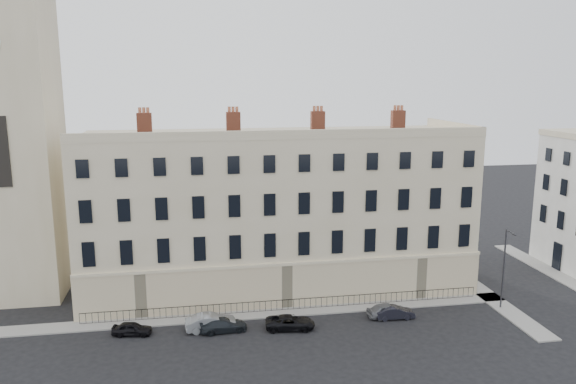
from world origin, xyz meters
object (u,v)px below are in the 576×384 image
object	(u,v)px
car_d	(290,322)
car_e	(387,310)
car_c	(223,325)
streetlamp	(504,265)
car_b	(211,322)
car_a	(132,329)
car_f	(395,312)

from	to	relation	value
car_d	car_e	size ratio (longest dim) A/B	1.13
car_c	streetlamp	xyz separation A→B (m)	(24.54, 0.34, 3.49)
car_b	streetlamp	distance (m)	25.71
car_a	car_f	bearing A→B (deg)	-82.41
car_b	streetlamp	world-z (taller)	streetlamp
car_a	streetlamp	xyz separation A→B (m)	(31.72, -0.25, 3.51)
car_a	car_f	xyz separation A→B (m)	(21.69, -0.58, 0.02)
car_a	car_f	world-z (taller)	car_f
car_f	streetlamp	distance (m)	10.63
streetlamp	car_d	bearing A→B (deg)	179.58
car_e	car_d	bearing A→B (deg)	89.12
car_a	streetlamp	size ratio (longest dim) A/B	0.43
car_c	car_d	world-z (taller)	car_d
car_d	streetlamp	size ratio (longest dim) A/B	0.55
car_b	car_e	world-z (taller)	car_b
car_b	car_f	xyz separation A→B (m)	(15.46, -0.41, -0.13)
car_b	car_c	distance (m)	1.04
car_b	car_d	size ratio (longest dim) A/B	1.02
car_b	car_d	world-z (taller)	car_b
car_a	car_e	bearing A→B (deg)	-81.31
car_e	car_c	bearing A→B (deg)	84.99
car_d	car_b	bearing A→B (deg)	89.39
car_f	streetlamp	xyz separation A→B (m)	(10.03, 0.34, 3.49)
car_e	car_a	bearing A→B (deg)	82.82
car_d	car_e	xyz separation A→B (m)	(8.61, 0.88, 0.05)
car_e	streetlamp	distance (m)	11.08
car_f	car_e	bearing A→B (deg)	51.96
car_e	car_f	bearing A→B (deg)	-136.97
car_c	car_f	world-z (taller)	car_c
car_a	car_c	distance (m)	7.21
car_c	car_b	bearing A→B (deg)	61.76
car_f	car_d	bearing A→B (deg)	95.10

